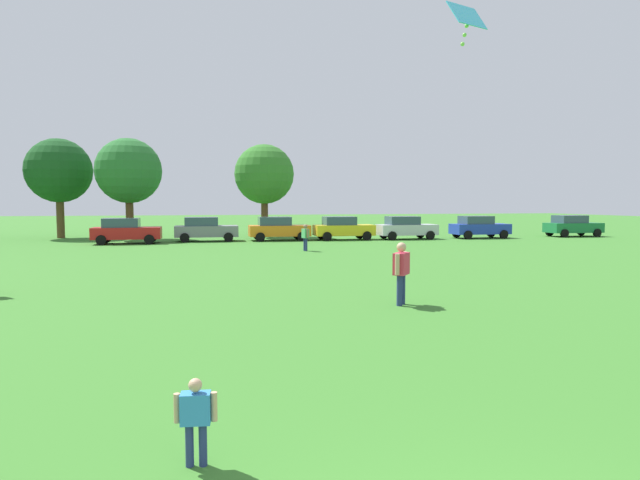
{
  "coord_description": "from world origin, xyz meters",
  "views": [
    {
      "loc": [
        -1.96,
        -2.43,
        2.75
      ],
      "look_at": [
        0.57,
        8.9,
        1.91
      ],
      "focal_mm": 29.75,
      "sensor_mm": 36.0,
      "label": 1
    }
  ],
  "objects": [
    {
      "name": "child_kite_flyer",
      "position": [
        -2.05,
        3.06,
        0.55
      ],
      "size": [
        0.44,
        0.2,
        0.93
      ],
      "rotation": [
        0.0,
        0.0,
        -0.11
      ],
      "color": "navy",
      "rests_on": "ground"
    },
    {
      "name": "tree_left",
      "position": [
        -12.42,
        41.0,
        5.06
      ],
      "size": [
        4.81,
        4.81,
        7.5
      ],
      "color": "brown",
      "rests_on": "ground"
    },
    {
      "name": "parked_car_silver_4",
      "position": [
        12.69,
        34.22,
        0.86
      ],
      "size": [
        4.3,
        2.02,
        1.68
      ],
      "color": "silver",
      "rests_on": "ground"
    },
    {
      "name": "parked_car_blue_5",
      "position": [
        18.51,
        34.03,
        0.86
      ],
      "size": [
        4.3,
        2.02,
        1.68
      ],
      "color": "#1E38AD",
      "rests_on": "ground"
    },
    {
      "name": "parked_car_green_6",
      "position": [
        26.74,
        34.17,
        0.86
      ],
      "size": [
        4.3,
        2.02,
        1.68
      ],
      "color": "#196B38",
      "rests_on": "ground"
    },
    {
      "name": "bystander_midfield",
      "position": [
        3.68,
        26.58,
        0.88
      ],
      "size": [
        0.37,
        0.69,
        1.49
      ],
      "rotation": [
        0.0,
        0.0,
        4.93
      ],
      "color": "navy",
      "rests_on": "ground"
    },
    {
      "name": "tree_right",
      "position": [
        -7.13,
        38.56,
        4.98
      ],
      "size": [
        4.73,
        4.73,
        7.38
      ],
      "color": "brown",
      "rests_on": "ground"
    },
    {
      "name": "parked_car_yellow_3",
      "position": [
        7.99,
        34.59,
        0.86
      ],
      "size": [
        4.3,
        2.02,
        1.68
      ],
      "color": "yellow",
      "rests_on": "ground"
    },
    {
      "name": "parked_car_red_0",
      "position": [
        -6.86,
        34.21,
        0.86
      ],
      "size": [
        4.3,
        2.02,
        1.68
      ],
      "color": "red",
      "rests_on": "ground"
    },
    {
      "name": "ground_plane",
      "position": [
        0.0,
        30.0,
        0.0
      ],
      "size": [
        160.0,
        160.0,
        0.0
      ],
      "primitive_type": "plane",
      "color": "#387528"
    },
    {
      "name": "parked_car_gray_1",
      "position": [
        -1.74,
        35.32,
        0.86
      ],
      "size": [
        4.3,
        2.02,
        1.68
      ],
      "color": "slate",
      "rests_on": "ground"
    },
    {
      "name": "tree_far_right",
      "position": [
        2.84,
        38.96,
        4.87
      ],
      "size": [
        4.62,
        4.62,
        7.21
      ],
      "color": "brown",
      "rests_on": "ground"
    },
    {
      "name": "adult_bystander",
      "position": [
        3.19,
        10.73,
        0.99
      ],
      "size": [
        0.58,
        0.65,
        1.68
      ],
      "rotation": [
        0.0,
        0.0,
        0.89
      ],
      "color": "navy",
      "rests_on": "ground"
    },
    {
      "name": "parked_car_orange_2",
      "position": [
        3.33,
        34.96,
        0.86
      ],
      "size": [
        4.3,
        2.02,
        1.68
      ],
      "color": "orange",
      "rests_on": "ground"
    },
    {
      "name": "kite",
      "position": [
        4.41,
        9.73,
        7.21
      ],
      "size": [
        1.09,
        0.77,
        1.06
      ],
      "color": "#3FBFE5"
    }
  ]
}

